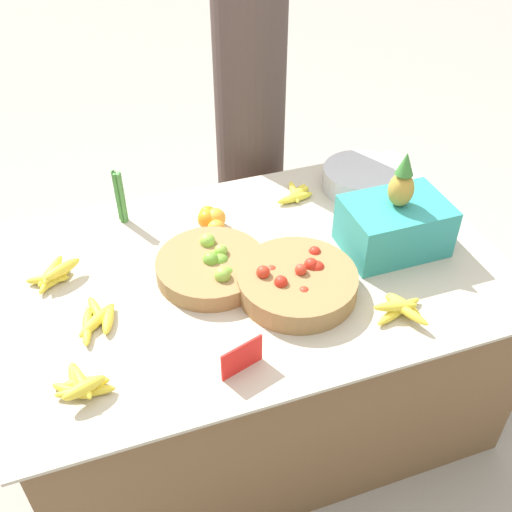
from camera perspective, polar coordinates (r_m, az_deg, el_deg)
name	(u,v)px	position (r m, az deg, el deg)	size (l,w,h in m)	color
ground_plane	(256,399)	(2.51, 0.00, -13.49)	(12.00, 12.00, 0.00)	#A39E93
market_table	(256,340)	(2.24, 0.00, -8.02)	(1.64, 1.06, 0.72)	brown
lime_bowl	(212,267)	(1.94, -4.20, -1.02)	(0.36, 0.36, 0.10)	olive
tomato_basket	(297,282)	(1.88, 3.93, -2.50)	(0.38, 0.38, 0.11)	olive
orange_pile	(212,220)	(2.14, -4.23, 3.47)	(0.10, 0.15, 0.07)	orange
metal_bowl	(360,179)	(2.38, 9.89, 7.28)	(0.29, 0.29, 0.09)	#B7B7BF
price_sign	(242,358)	(1.65, -1.35, -9.65)	(0.13, 0.05, 0.10)	red
produce_crate	(395,223)	(2.06, 13.07, 3.06)	(0.34, 0.24, 0.37)	teal
veg_bundle	(120,197)	(2.19, -12.85, 5.49)	(0.03, 0.04, 0.20)	#4C8E42
banana_bunch_front_center	(97,319)	(1.85, -14.89, -5.84)	(0.14, 0.21, 0.03)	yellow
banana_bunch_front_right	(401,308)	(1.87, 13.60, -4.87)	(0.18, 0.18, 0.06)	yellow
banana_bunch_front_left	(81,386)	(1.68, -16.31, -11.76)	(0.17, 0.16, 0.06)	yellow
banana_bunch_back_center	(54,274)	(2.03, -18.71, -1.66)	(0.19, 0.17, 0.06)	yellow
banana_bunch_middle_left	(296,195)	(2.30, 3.82, 5.85)	(0.16, 0.15, 0.03)	yellow
vendor_person	(250,133)	(2.64, -0.56, 11.60)	(0.30, 0.30, 1.64)	#473833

